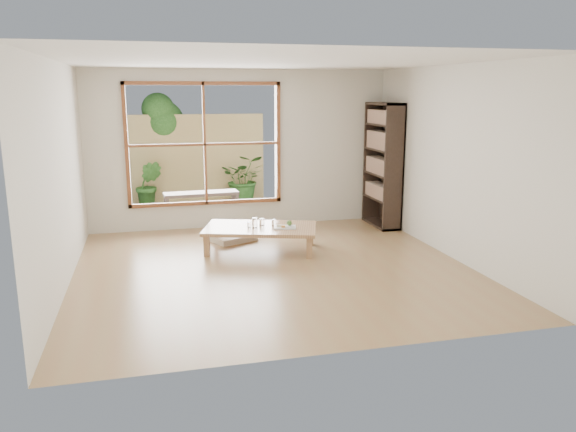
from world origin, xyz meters
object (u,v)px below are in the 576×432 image
(food_tray, at_px, (286,226))
(garden_bench, at_px, (201,195))
(low_table, at_px, (261,230))
(bookshelf, at_px, (383,165))

(food_tray, height_order, garden_bench, garden_bench)
(low_table, relative_size, bookshelf, 0.86)
(food_tray, relative_size, garden_bench, 0.26)
(bookshelf, bearing_deg, low_table, -156.03)
(low_table, height_order, garden_bench, garden_bench)
(bookshelf, bearing_deg, food_tray, -149.28)
(low_table, bearing_deg, food_tray, -5.74)
(bookshelf, xyz_separation_m, food_tray, (-1.97, -1.17, -0.66))
(food_tray, xyz_separation_m, garden_bench, (-0.95, 2.61, 0.02))
(bookshelf, height_order, garden_bench, bookshelf)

